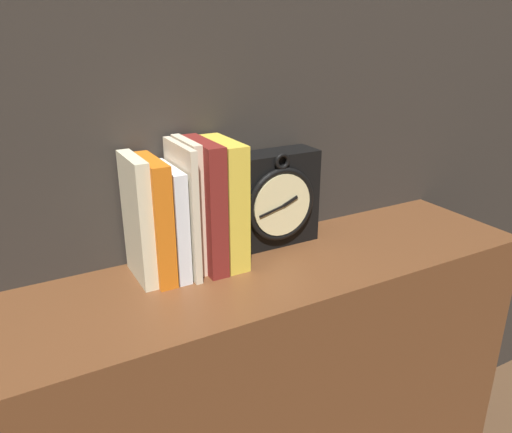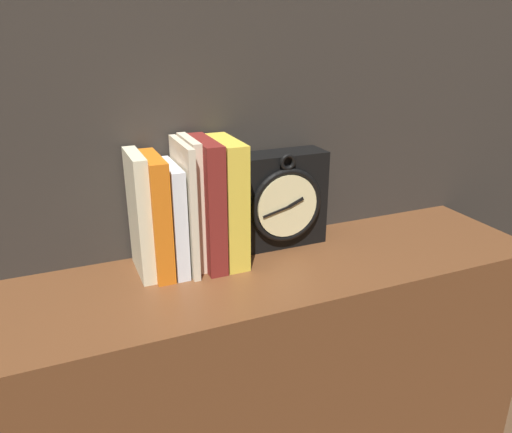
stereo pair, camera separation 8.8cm
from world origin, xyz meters
name	(u,v)px [view 2 (the right image)]	position (x,y,z in m)	size (l,w,h in m)	color
bookshelf	(256,424)	(0.00, 0.00, 0.36)	(1.15, 0.29, 0.72)	brown
clock	(279,200)	(0.09, 0.10, 0.82)	(0.19, 0.08, 0.20)	black
book_slot0_cream	(139,215)	(-0.19, 0.08, 0.84)	(0.02, 0.11, 0.22)	beige
book_slot1_orange	(156,216)	(-0.16, 0.07, 0.83)	(0.03, 0.13, 0.22)	orange
book_slot2_white	(173,218)	(-0.13, 0.07, 0.82)	(0.02, 0.13, 0.20)	silver
book_slot3_cream	(185,207)	(-0.11, 0.07, 0.84)	(0.01, 0.13, 0.24)	beige
book_slot4_cream	(192,203)	(-0.09, 0.08, 0.84)	(0.02, 0.11, 0.24)	beige
book_slot5_maroon	(207,204)	(-0.07, 0.07, 0.84)	(0.03, 0.13, 0.24)	maroon
book_slot6_yellow	(227,202)	(-0.03, 0.07, 0.84)	(0.04, 0.13, 0.24)	gold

